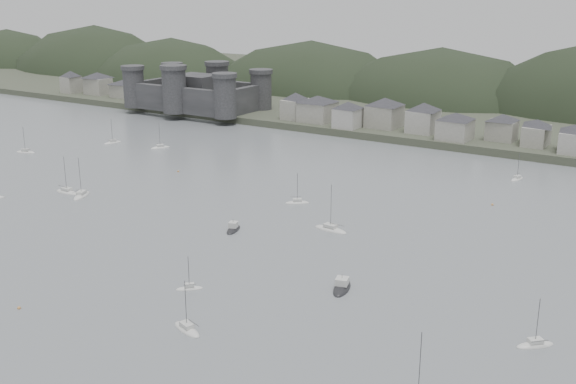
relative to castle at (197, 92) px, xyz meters
The scene contains 9 objects.
ground 216.45m from the castle, 56.28° to the right, with size 900.00×900.00×0.00m, color slate.
far_shore_land 166.61m from the castle, 43.83° to the left, with size 900.00×250.00×3.00m, color #383D2D.
forested_ridge 155.26m from the castle, 35.67° to the left, with size 851.55×103.94×102.57m.
castle is the anchor object (origin of this frame).
waterfront_town 170.64m from the castle, ahead, with size 451.48×28.46×12.92m.
moored_fleet 154.32m from the castle, 53.75° to the right, with size 213.99×169.72×12.89m.
motor_launch_near 209.63m from the castle, 41.95° to the right, with size 5.51×9.36×4.09m.
motor_launch_far 169.88m from the castle, 46.91° to the right, with size 4.86×7.80×3.77m.
mooring_buoys 171.90m from the castle, 45.64° to the right, with size 159.16×114.44×0.70m.
Camera 1 is at (95.68, -73.42, 58.57)m, focal length 42.69 mm.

